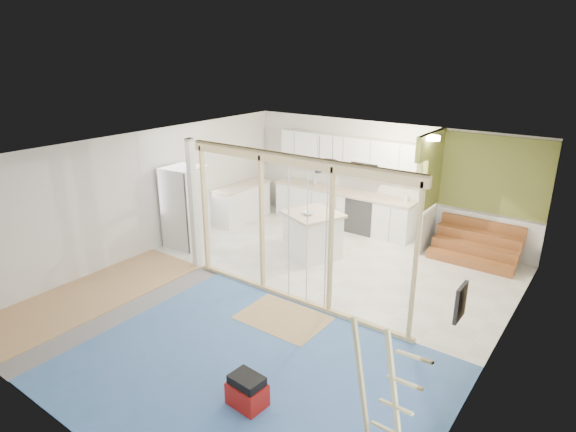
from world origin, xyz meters
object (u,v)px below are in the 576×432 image
Objects in this scene: fridge at (186,207)px; toolbox at (247,392)px; island at (313,236)px; ladder at (383,403)px.

fridge is 3.77× the size of toolbox.
ladder reaches higher than island.
fridge is at bearing 149.03° from toolbox.
island is 4.57m from toolbox.
toolbox is at bearing -42.03° from fridge.
fridge is 5.44m from toolbox.
fridge is 2.85m from island.
toolbox is at bearing -44.71° from island.
toolbox is at bearing -163.40° from ladder.
toolbox is (4.41, -3.11, -0.69)m from fridge.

